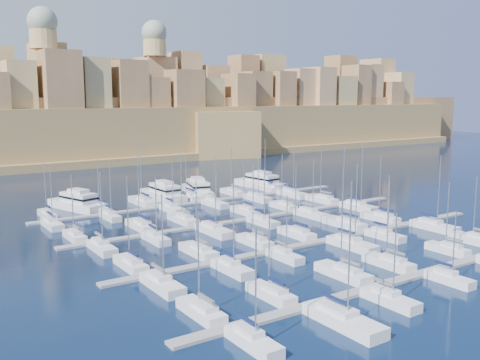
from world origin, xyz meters
TOP-DOWN VIEW (x-y plane):
  - ground at (0.00, 0.00)m, footprint 600.00×600.00m
  - pontoon_near at (0.00, -34.00)m, footprint 84.00×2.00m
  - pontoon_mid_near at (0.00, -12.00)m, footprint 84.00×2.00m
  - pontoon_mid_far at (0.00, 10.00)m, footprint 84.00×2.00m
  - pontoon_far at (0.00, 32.00)m, footprint 84.00×2.00m
  - sailboat_0 at (-35.09, -28.88)m, footprint 2.53×8.45m
  - sailboat_1 at (-24.52, -28.96)m, footprint 2.49×8.29m
  - sailboat_2 at (-10.67, -28.32)m, footprint 2.88×9.60m
  - sailboat_3 at (-1.18, -28.71)m, footprint 2.64×8.81m
  - sailboat_4 at (13.05, -29.26)m, footprint 2.30×7.67m
  - sailboat_5 at (22.38, -28.47)m, footprint 2.79×9.29m
  - sailboat_6 at (-34.51, -38.89)m, footprint 2.40×7.99m
  - sailboat_7 at (-22.70, -40.37)m, footprint 3.30×11.00m
  - sailboat_8 at (-13.08, -39.02)m, footprint 2.47×8.25m
  - sailboat_9 at (0.15, -38.48)m, footprint 2.15×7.16m
  - sailboat_12 at (-35.03, -6.82)m, footprint 2.57×8.58m
  - sailboat_13 at (-22.78, -6.50)m, footprint 2.77×9.24m
  - sailboat_14 at (-11.42, -6.82)m, footprint 2.58×8.59m
  - sailboat_15 at (-1.51, -6.75)m, footprint 2.61×8.71m
  - sailboat_16 at (11.76, -6.03)m, footprint 3.06×10.18m
  - sailboat_17 at (21.94, -6.59)m, footprint 2.72×9.05m
  - sailboat_18 at (-34.91, -17.58)m, footprint 2.82×9.40m
  - sailboat_19 at (-23.06, -17.17)m, footprint 2.56×8.55m
  - sailboat_20 at (-12.44, -16.67)m, footprint 2.26×7.54m
  - sailboat_21 at (1.67, -18.01)m, footprint 3.08×10.27m
  - sailboat_22 at (11.28, -16.97)m, footprint 2.44×8.14m
  - sailboat_23 at (24.84, -17.87)m, footprint 3.00×9.99m
  - sailboat_24 at (-37.14, 14.89)m, footprint 2.39×7.98m
  - sailboat_25 at (-23.62, 15.64)m, footprint 2.85×9.51m
  - sailboat_26 at (-14.01, 15.60)m, footprint 2.83×9.42m
  - sailboat_27 at (1.70, 15.24)m, footprint 2.61×8.70m
  - sailboat_28 at (12.40, 14.97)m, footprint 2.45×8.16m
  - sailboat_29 at (25.54, 15.72)m, footprint 2.90×9.68m
  - sailboat_30 at (-35.57, 4.73)m, footprint 2.63×8.76m
  - sailboat_31 at (-25.27, 5.10)m, footprint 2.40×8.01m
  - sailboat_32 at (-13.37, 4.02)m, footprint 3.06×10.20m
  - sailboat_33 at (-1.06, 4.84)m, footprint 2.56×8.54m
  - sailboat_34 at (11.95, 4.53)m, footprint 2.75×9.17m
  - sailboat_35 at (26.40, 4.05)m, footprint 3.05×10.16m
  - sailboat_36 at (-36.54, 36.90)m, footprint 2.40×8.02m
  - sailboat_37 at (-24.42, 37.35)m, footprint 2.68×8.92m
  - sailboat_38 at (-13.22, 38.35)m, footprint 3.29×10.95m
  - sailboat_39 at (-0.69, 38.30)m, footprint 3.25×10.85m
  - sailboat_40 at (12.48, 37.19)m, footprint 2.58×8.59m
  - sailboat_41 at (24.06, 37.43)m, footprint 2.72×9.08m
  - sailboat_42 at (-38.12, 26.78)m, footprint 2.60×8.66m
  - sailboat_43 at (-25.62, 27.27)m, footprint 2.30×7.66m
  - sailboat_44 at (-11.02, 26.75)m, footprint 2.61×8.72m
  - sailboat_45 at (0.53, 26.59)m, footprint 2.71×9.05m
  - sailboat_46 at (13.13, 26.54)m, footprint 2.74×9.14m
  - sailboat_47 at (24.25, 26.10)m, footprint 3.02×10.05m
  - motor_yacht_a at (-28.34, 41.51)m, footprint 9.91×17.36m
  - motor_yacht_b at (-5.93, 41.59)m, footprint 5.61×17.00m
  - motor_yacht_c at (4.24, 41.81)m, footprint 9.92×18.03m
  - motor_yacht_d at (25.48, 41.86)m, footprint 7.27×17.90m
  - fortified_city at (-0.19, 155.26)m, footprint 460.00×108.95m

SIDE VIEW (x-z plane):
  - ground at x=0.00m, z-range 0.00..0.00m
  - pontoon_near at x=0.00m, z-range 0.00..0.40m
  - pontoon_mid_near at x=0.00m, z-range 0.00..0.40m
  - pontoon_mid_far at x=0.00m, z-range 0.00..0.40m
  - pontoon_far at x=0.00m, z-range 0.00..0.40m
  - sailboat_9 at x=0.15m, z-range -4.78..6.18m
  - sailboat_20 at x=-12.44m, z-range -4.85..6.26m
  - sailboat_36 at x=-36.54m, z-range -5.20..6.63m
  - sailboat_1 at x=-24.52m, z-range -5.13..6.57m
  - sailboat_31 at x=-25.27m, z-range -5.42..6.86m
  - sailboat_4 at x=13.05m, z-range -5.51..6.95m
  - sailboat_44 at x=-11.02m, z-range -5.19..6.64m
  - sailboat_22 at x=11.28m, z-range -5.49..6.94m
  - sailboat_24 at x=-37.14m, z-range -5.56..7.01m
  - sailboat_43 at x=-25.62m, z-range -5.61..7.06m
  - sailboat_8 at x=-13.08m, z-range -5.52..6.96m
  - sailboat_33 at x=-1.06m, z-range -5.48..6.93m
  - sailboat_0 at x=-35.09m, z-range -5.57..7.02m
  - sailboat_42 at x=-38.12m, z-range -5.69..7.14m
  - sailboat_45 at x=0.53m, z-range -5.52..6.98m
  - sailboat_27 at x=1.70m, z-range -5.74..7.20m
  - sailboat_28 at x=12.40m, z-range -5.93..7.39m
  - sailboat_37 at x=-24.42m, z-range -5.73..7.19m
  - sailboat_46 at x=13.13m, z-range -5.61..7.07m
  - sailboat_5 at x=22.38m, z-range -5.53..6.99m
  - sailboat_6 at x=-34.51m, z-range -6.07..7.54m
  - sailboat_13 at x=-22.78m, z-range -5.68..7.15m
  - sailboat_40 at x=12.48m, z-range -6.10..7.57m
  - sailboat_34 at x=11.95m, z-range -5.91..7.39m
  - sailboat_3 at x=-1.18m, z-range -6.19..7.67m
  - sailboat_15 at x=-1.51m, z-range -6.26..7.74m
  - sailboat_30 at x=-35.57m, z-range -6.37..7.86m
  - sailboat_18 at x=-34.91m, z-range -6.17..7.66m
  - sailboat_17 at x=21.94m, z-range -6.40..7.89m
  - sailboat_19 at x=-23.06m, z-range -6.54..8.03m
  - sailboat_12 at x=-35.03m, z-range -6.64..8.14m
  - sailboat_14 at x=-11.42m, z-range -6.75..8.25m
  - sailboat_41 at x=24.06m, z-range -6.74..8.24m
  - sailboat_32 at x=-13.37m, z-range -6.45..7.97m
  - sailboat_29 at x=25.54m, z-range -6.86..8.37m
  - sailboat_47 at x=24.25m, z-range -6.71..8.23m
  - sailboat_26 at x=-14.01m, z-range -7.03..8.55m
  - sailboat_25 at x=-23.62m, z-range -7.07..8.59m
  - sailboat_23 at x=24.84m, z-range -6.93..8.45m
  - sailboat_21 at x=1.67m, z-range -6.91..8.44m
  - sailboat_2 at x=-10.67m, z-range -7.54..9.08m
  - sailboat_16 at x=11.76m, z-range -7.58..9.13m
  - sailboat_35 at x=26.40m, z-range -7.60..9.15m
  - sailboat_39 at x=-0.69m, z-range -7.30..8.86m
  - sailboat_7 at x=-22.70m, z-range -7.96..9.54m
  - sailboat_38 at x=-13.22m, z-range -8.18..9.76m
  - motor_yacht_d at x=25.48m, z-range -0.90..4.35m
  - motor_yacht_b at x=-5.93m, z-range -0.90..4.35m
  - motor_yacht_c at x=4.24m, z-range -0.90..4.35m
  - motor_yacht_a at x=-28.34m, z-range -0.90..4.35m
  - fortified_city at x=-0.19m, z-range -15.02..44.50m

